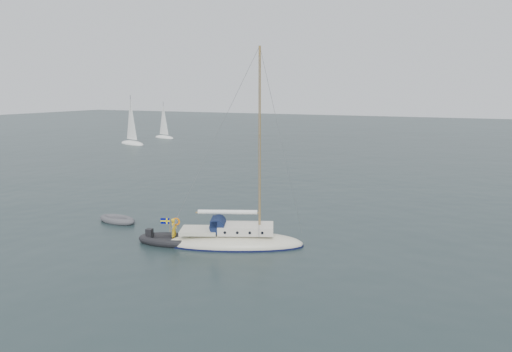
% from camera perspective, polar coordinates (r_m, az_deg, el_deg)
% --- Properties ---
extents(ground, '(300.00, 300.00, 0.00)m').
position_cam_1_polar(ground, '(30.35, -1.08, -8.05)').
color(ground, black).
rests_on(ground, ground).
extents(sailboat, '(8.65, 2.59, 12.32)m').
position_cam_1_polar(sailboat, '(30.22, -2.38, -6.28)').
color(sailboat, beige).
rests_on(sailboat, ground).
extents(dinghy, '(3.12, 1.41, 0.45)m').
position_cam_1_polar(dinghy, '(36.91, -15.57, -4.83)').
color(dinghy, '#525358').
rests_on(dinghy, ground).
extents(rib, '(4.24, 1.93, 1.61)m').
position_cam_1_polar(rib, '(31.29, -9.73, -7.15)').
color(rib, black).
rests_on(rib, ground).
extents(distant_yacht_a, '(6.68, 3.56, 8.84)m').
position_cam_1_polar(distant_yacht_a, '(87.96, -14.08, 6.00)').
color(distant_yacht_a, white).
rests_on(distant_yacht_a, ground).
extents(distant_yacht_c, '(5.57, 2.97, 7.38)m').
position_cam_1_polar(distant_yacht_c, '(97.98, -10.52, 6.13)').
color(distant_yacht_c, white).
rests_on(distant_yacht_c, ground).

